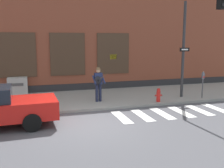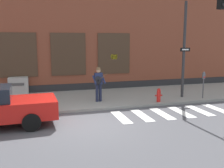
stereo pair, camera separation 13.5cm
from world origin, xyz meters
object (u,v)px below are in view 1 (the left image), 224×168
at_px(utility_box, 18,86).
at_px(traffic_light, 197,29).
at_px(parking_meter, 203,81).
at_px(fire_hydrant, 158,95).
at_px(busker, 98,82).

bearing_deg(utility_box, traffic_light, -25.59).
relative_size(parking_meter, fire_hydrant, 2.05).
xyz_separation_m(busker, utility_box, (-4.01, 2.92, -0.49)).
bearing_deg(parking_meter, fire_hydrant, -177.62).
xyz_separation_m(traffic_light, fire_hydrant, (-1.84, 0.35, -3.31)).
bearing_deg(utility_box, fire_hydrant, -29.04).
relative_size(busker, traffic_light, 0.33).
distance_m(parking_meter, fire_hydrant, 2.75).
distance_m(traffic_light, utility_box, 10.21).
height_order(utility_box, fire_hydrant, utility_box).
height_order(parking_meter, utility_box, parking_meter).
relative_size(busker, utility_box, 1.61).
bearing_deg(parking_meter, busker, 171.72).
xyz_separation_m(parking_meter, utility_box, (-9.59, 3.73, -0.44)).
xyz_separation_m(busker, fire_hydrant, (2.91, -0.92, -0.65)).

